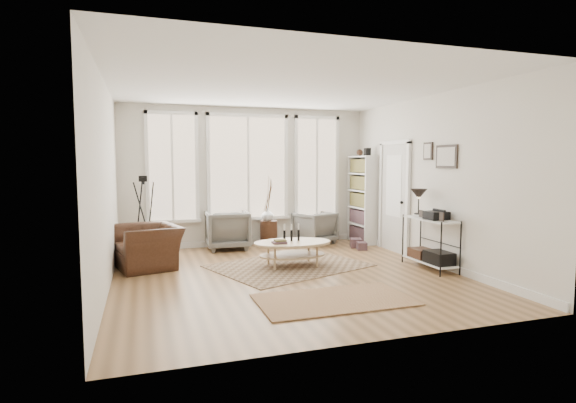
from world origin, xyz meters
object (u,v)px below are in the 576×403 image
object	(u,v)px
side_table	(269,212)
low_shelf	(430,238)
armchair_left	(227,230)
coffee_table	(292,247)
bookcase	(363,199)
armchair_right	(315,227)
accent_chair	(148,247)

from	to	relation	value
side_table	low_shelf	bearing A→B (deg)	-53.46
low_shelf	armchair_left	distance (m)	3.96
coffee_table	bookcase	bearing A→B (deg)	37.50
armchair_left	armchair_right	xyz separation A→B (m)	(1.92, 0.05, -0.04)
armchair_left	side_table	size ratio (longest dim) A/B	0.57
low_shelf	armchair_right	xyz separation A→B (m)	(-0.97, 2.75, -0.16)
low_shelf	accent_chair	world-z (taller)	low_shelf
bookcase	coffee_table	world-z (taller)	bookcase
low_shelf	armchair_left	world-z (taller)	low_shelf
bookcase	accent_chair	bearing A→B (deg)	-167.20
coffee_table	armchair_left	distance (m)	2.01
low_shelf	armchair_right	size ratio (longest dim) A/B	1.71
bookcase	armchair_left	bearing A→B (deg)	176.52
low_shelf	side_table	distance (m)	3.39
armchair_right	side_table	distance (m)	1.11
accent_chair	armchair_left	bearing A→B (deg)	112.76
bookcase	accent_chair	xyz separation A→B (m)	(-4.50, -1.02, -0.60)
coffee_table	armchair_right	xyz separation A→B (m)	(1.15, 1.90, 0.02)
bookcase	accent_chair	world-z (taller)	bookcase
armchair_right	bookcase	bearing A→B (deg)	145.87
bookcase	armchair_right	world-z (taller)	bookcase
coffee_table	accent_chair	distance (m)	2.42
bookcase	armchair_left	world-z (taller)	bookcase
accent_chair	bookcase	bearing A→B (deg)	87.78
armchair_right	coffee_table	bearing A→B (deg)	36.98
bookcase	low_shelf	distance (m)	2.56
side_table	accent_chair	size ratio (longest dim) A/B	1.39
coffee_table	side_table	size ratio (longest dim) A/B	0.88
low_shelf	side_table	world-z (taller)	side_table
armchair_right	low_shelf	bearing A→B (deg)	87.71
low_shelf	accent_chair	distance (m)	4.70
bookcase	side_table	bearing A→B (deg)	174.54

